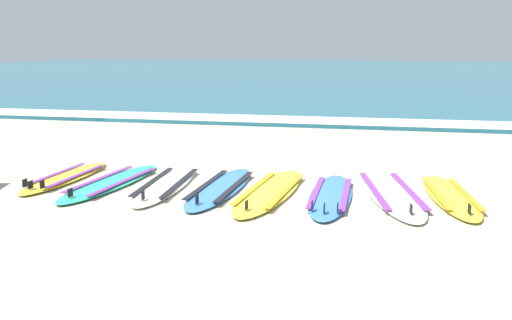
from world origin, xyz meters
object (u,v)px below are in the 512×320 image
(surfboard_1, at_px, (112,182))
(surfboard_5, at_px, (331,195))
(surfboard_4, at_px, (270,191))
(surfboard_2, at_px, (166,184))
(surfboard_3, at_px, (221,187))
(surfboard_6, at_px, (391,192))
(surfboard_7, at_px, (450,196))
(surfboard_0, at_px, (66,177))

(surfboard_1, xyz_separation_m, surfboard_5, (3.12, -0.04, 0.00))
(surfboard_1, xyz_separation_m, surfboard_4, (2.31, -0.01, -0.00))
(surfboard_2, xyz_separation_m, surfboard_3, (0.80, -0.02, -0.00))
(surfboard_2, xyz_separation_m, surfboard_6, (3.10, 0.20, -0.00))
(surfboard_3, relative_size, surfboard_7, 1.07)
(surfboard_4, bearing_deg, surfboard_7, 5.77)
(surfboard_3, xyz_separation_m, surfboard_5, (1.51, -0.08, 0.00))
(surfboard_5, xyz_separation_m, surfboard_6, (0.78, 0.30, -0.00))
(surfboard_2, bearing_deg, surfboard_1, -176.00)
(surfboard_0, bearing_deg, surfboard_6, 1.38)
(surfboard_2, bearing_deg, surfboard_3, -1.25)
(surfboard_3, relative_size, surfboard_4, 0.92)
(surfboard_2, distance_m, surfboard_5, 2.32)
(surfboard_2, distance_m, surfboard_7, 3.85)
(surfboard_0, distance_m, surfboard_5, 3.93)
(surfboard_1, xyz_separation_m, surfboard_6, (3.90, 0.25, -0.00))
(surfboard_3, relative_size, surfboard_6, 0.88)
(surfboard_2, bearing_deg, surfboard_0, 177.00)
(surfboard_5, relative_size, surfboard_6, 0.83)
(surfboard_0, distance_m, surfboard_2, 1.61)
(surfboard_3, xyz_separation_m, surfboard_7, (3.05, 0.19, 0.00))
(surfboard_0, height_order, surfboard_4, same)
(surfboard_2, relative_size, surfboard_6, 0.86)
(surfboard_1, bearing_deg, surfboard_0, 170.08)
(surfboard_4, relative_size, surfboard_5, 1.14)
(surfboard_1, relative_size, surfboard_4, 0.93)
(surfboard_3, height_order, surfboard_6, same)
(surfboard_0, bearing_deg, surfboard_7, 0.95)
(surfboard_7, bearing_deg, surfboard_0, -179.05)
(surfboard_2, xyz_separation_m, surfboard_4, (1.50, -0.06, -0.00))
(surfboard_1, bearing_deg, surfboard_6, 3.72)
(surfboard_3, xyz_separation_m, surfboard_4, (0.70, -0.04, -0.00))
(surfboard_7, bearing_deg, surfboard_1, -177.16)
(surfboard_1, height_order, surfboard_6, same)
(surfboard_3, height_order, surfboard_5, same)
(surfboard_0, relative_size, surfboard_6, 0.78)
(surfboard_1, xyz_separation_m, surfboard_2, (0.81, 0.06, 0.00))
(surfboard_6, distance_m, surfboard_7, 0.75)
(surfboard_5, height_order, surfboard_7, same)
(surfboard_0, relative_size, surfboard_1, 0.87)
(surfboard_4, relative_size, surfboard_6, 0.95)
(surfboard_5, distance_m, surfboard_7, 1.56)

